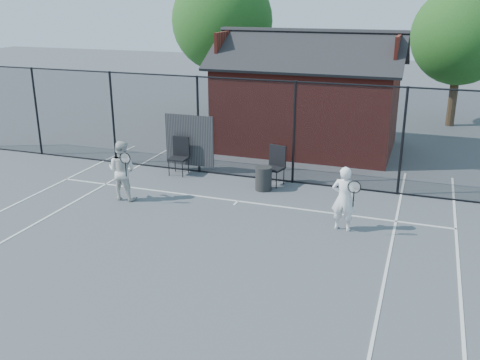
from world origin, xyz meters
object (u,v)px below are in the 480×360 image
(player_back, at_px, (122,170))
(chair_right, at_px, (274,167))
(player_front, at_px, (344,199))
(waste_bin, at_px, (264,178))
(chair_left, at_px, (178,157))
(clubhouse, at_px, (308,104))

(player_back, height_order, chair_right, player_back)
(player_front, bearing_deg, chair_right, 133.81)
(chair_right, bearing_deg, waste_bin, -93.31)
(player_front, relative_size, chair_right, 1.38)
(chair_left, distance_m, chair_right, 3.03)
(chair_left, distance_m, waste_bin, 2.93)
(waste_bin, bearing_deg, player_front, -38.20)
(chair_right, xyz_separation_m, waste_bin, (-0.15, -0.50, -0.22))
(clubhouse, relative_size, chair_left, 5.77)
(player_front, height_order, waste_bin, player_front)
(player_back, xyz_separation_m, waste_bin, (3.37, 1.94, -0.47))
(player_back, relative_size, chair_right, 1.44)
(player_back, bearing_deg, waste_bin, 30.00)
(player_back, distance_m, chair_right, 4.29)
(clubhouse, height_order, waste_bin, clubhouse)
(clubhouse, relative_size, player_back, 4.01)
(player_back, distance_m, waste_bin, 3.92)
(player_back, relative_size, chair_left, 1.44)
(clubhouse, relative_size, chair_right, 5.79)
(player_front, xyz_separation_m, chair_left, (-5.44, 2.48, -0.22))
(clubhouse, xyz_separation_m, waste_bin, (-0.12, -4.90, -1.27))
(clubhouse, height_order, player_front, clubhouse)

